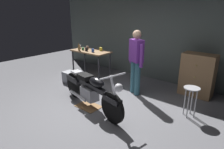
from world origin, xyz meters
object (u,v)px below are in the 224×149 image
Objects in this scene: person_standing at (136,60)px; mug_white_ceramic at (79,47)px; wooden_dresser at (197,75)px; bottle at (79,48)px; mug_black_matte at (86,49)px; mug_blue_enamel at (93,50)px; mug_yellow_tall at (101,49)px; shop_stool at (191,94)px; motorcycle at (91,90)px; mug_brown_stoneware at (87,47)px; mug_green_speckled at (83,49)px; storage_bin at (70,77)px.

mug_white_ceramic is at bearing 21.32° from person_standing.
bottle is at bearing -163.68° from wooden_dresser.
mug_black_matte is at bearing -164.50° from wooden_dresser.
mug_blue_enamel is 0.96× the size of mug_black_matte.
mug_blue_enamel is (-0.04, -0.32, -0.00)m from mug_yellow_tall.
motorcycle is at bearing -149.46° from shop_stool.
mug_black_matte is at bearing -15.96° from mug_white_ceramic.
mug_green_speckled is at bearing -78.55° from mug_brown_stoneware.
mug_blue_enamel is at bearing -0.63° from mug_black_matte.
person_standing is at bearing -143.93° from wooden_dresser.
wooden_dresser is 4.56× the size of bottle.
mug_black_matte reaches higher than motorcycle.
wooden_dresser is at bearing 11.19° from mug_yellow_tall.
mug_yellow_tall reaches higher than mug_brown_stoneware.
shop_stool is at bearing -5.28° from mug_green_speckled.
mug_white_ceramic is at bearing 158.64° from mug_green_speckled.
person_standing is 1.89m from mug_black_matte.
mug_white_ceramic is 0.32m from mug_green_speckled.
mug_yellow_tall is (0.81, 0.18, -0.00)m from mug_white_ceramic.
mug_blue_enamel is (-3.13, 0.31, 0.45)m from shop_stool.
storage_bin is at bearing -174.69° from shop_stool.
mug_green_speckled reaches higher than storage_bin.
wooden_dresser is at bearing 11.42° from mug_white_ceramic.
motorcycle is 3.37× the size of shop_stool.
mug_green_speckled is (0.05, -0.24, -0.00)m from mug_brown_stoneware.
wooden_dresser is 3.48m from mug_brown_stoneware.
person_standing is at bearing -13.26° from mug_yellow_tall.
shop_stool is 3.64m from mug_green_speckled.
shop_stool is at bearing -8.91° from mug_brown_stoneware.
storage_bin is (-1.97, -0.58, -0.76)m from person_standing.
storage_bin is (-3.25, -1.51, -0.38)m from wooden_dresser.
mug_green_speckled is at bearing 177.02° from mug_blue_enamel.
wooden_dresser is at bearing 10.29° from mug_brown_stoneware.
motorcycle is 8.96× the size of bottle.
mug_brown_stoneware is at bearing 25.47° from mug_white_ceramic.
storage_bin is at bearing -75.11° from bottle.
motorcycle is at bearing -36.34° from mug_white_ceramic.
mug_green_speckled is 0.88× the size of mug_black_matte.
mug_white_ceramic reaches higher than mug_brown_stoneware.
mug_blue_enamel is 0.52m from bottle.
wooden_dresser is at bearing 24.98° from storage_bin.
bottle is (-2.11, -0.06, 0.07)m from person_standing.
storage_bin is 1.01m from mug_black_matte.
mug_brown_stoneware is at bearing -174.35° from mug_yellow_tall.
mug_white_ceramic is (-3.66, -0.74, 0.41)m from wooden_dresser.
mug_blue_enamel reaches higher than motorcycle.
bottle is (-0.54, -0.43, 0.04)m from mug_yellow_tall.
mug_green_speckled is 0.47m from mug_blue_enamel.
person_standing is 2.15m from mug_brown_stoneware.
person_standing reaches higher than storage_bin.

